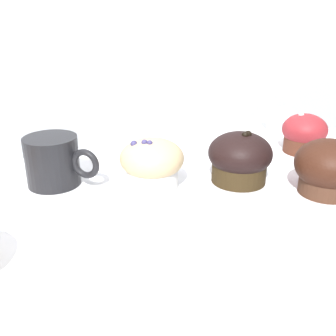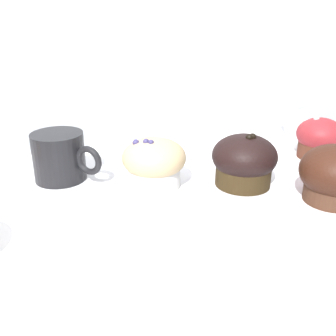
# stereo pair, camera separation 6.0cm
# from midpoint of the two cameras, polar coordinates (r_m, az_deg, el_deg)

# --- Properties ---
(wall_back) EXTENTS (3.20, 0.10, 1.80)m
(wall_back) POSITION_cam_midpoint_polar(r_m,az_deg,el_deg) (1.12, -15.94, 6.07)
(wall_back) COLOR silver
(wall_back) RESTS_ON ground
(muffin_front_center) EXTENTS (0.10, 0.10, 0.08)m
(muffin_front_center) POSITION_cam_midpoint_polar(r_m,az_deg,el_deg) (0.63, -5.08, 0.66)
(muffin_front_center) COLOR silver
(muffin_front_center) RESTS_ON display_counter
(muffin_back_left) EXTENTS (0.10, 0.10, 0.09)m
(muffin_back_left) POSITION_cam_midpoint_polar(r_m,az_deg,el_deg) (0.65, 7.81, 1.39)
(muffin_back_left) COLOR black
(muffin_back_left) RESTS_ON display_counter
(muffin_front_left) EXTENTS (0.09, 0.09, 0.08)m
(muffin_front_left) POSITION_cam_midpoint_polar(r_m,az_deg,el_deg) (0.82, 17.21, 4.76)
(muffin_front_left) COLOR #482317
(muffin_front_left) RESTS_ON display_counter
(muffin_front_right) EXTENTS (0.10, 0.10, 0.09)m
(muffin_front_right) POSITION_cam_midpoint_polar(r_m,az_deg,el_deg) (0.64, 19.82, -0.09)
(muffin_front_right) COLOR #422619
(muffin_front_right) RESTS_ON display_counter
(coffee_cup) EXTENTS (0.10, 0.11, 0.08)m
(coffee_cup) POSITION_cam_midpoint_polar(r_m,az_deg,el_deg) (0.67, -18.78, 1.07)
(coffee_cup) COLOR black
(coffee_cup) RESTS_ON display_counter
(price_card) EXTENTS (0.06, 0.05, 0.06)m
(price_card) POSITION_cam_midpoint_polar(r_m,az_deg,el_deg) (0.96, 13.59, 7.27)
(price_card) COLOR white
(price_card) RESTS_ON display_counter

